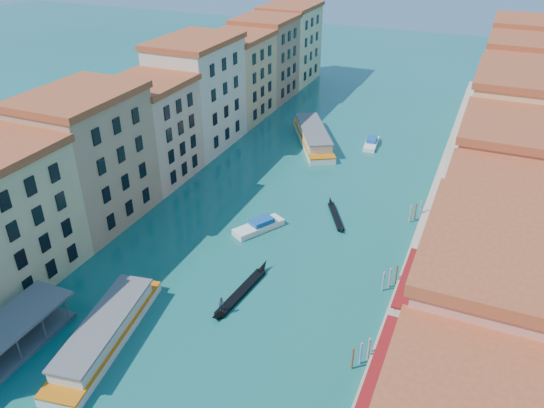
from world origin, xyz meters
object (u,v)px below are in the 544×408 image
(vaporetto_near, at_px, (105,332))
(gondola_fore, at_px, (241,291))
(vaporetto_far, at_px, (313,136))
(vaporetto_stop, at_px, (4,347))

(vaporetto_near, bearing_deg, gondola_fore, 42.85)
(vaporetto_far, relative_size, gondola_fore, 1.61)
(gondola_fore, bearing_deg, vaporetto_stop, -127.55)
(vaporetto_stop, height_order, gondola_fore, vaporetto_stop)
(vaporetto_near, distance_m, gondola_fore, 16.64)
(vaporetto_near, height_order, gondola_fore, vaporetto_near)
(vaporetto_stop, relative_size, vaporetto_far, 0.77)
(vaporetto_near, relative_size, vaporetto_far, 0.94)
(vaporetto_stop, height_order, vaporetto_near, vaporetto_stop)
(vaporetto_stop, distance_m, gondola_fore, 26.80)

